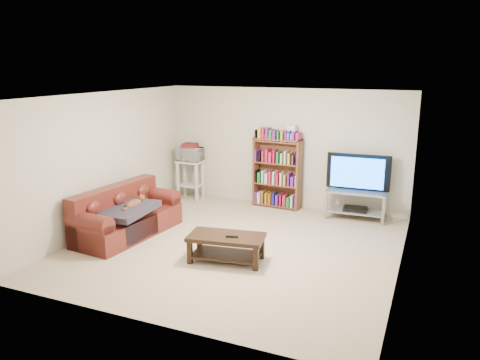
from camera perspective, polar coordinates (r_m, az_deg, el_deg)
The scene contains 19 objects.
floor at distance 7.63m, azimuth -0.49°, elevation -8.06°, with size 5.00×5.00×0.00m, color beige.
ceiling at distance 7.08m, azimuth -0.53°, elevation 10.24°, with size 5.00×5.00×0.00m, color white.
wall_back at distance 9.56m, azimuth 5.49°, elevation 3.91°, with size 5.00×5.00×0.00m, color beige.
wall_front at distance 5.16m, azimuth -11.68°, elevation -5.13°, with size 5.00×5.00×0.00m, color beige.
wall_left at distance 8.55m, azimuth -16.08°, elevation 2.22°, with size 5.00×5.00×0.00m, color beige.
wall_right at distance 6.70m, azimuth 19.51°, elevation -1.20°, with size 5.00×5.00×0.00m, color beige.
sofa at distance 8.27m, azimuth -13.87°, elevation -4.49°, with size 1.03×2.03×0.84m.
blanket at distance 8.00m, azimuth -13.66°, elevation -3.58°, with size 0.76×0.98×0.10m, color #2C2833.
cat at distance 8.11m, azimuth -12.85°, elevation -2.85°, with size 0.21×0.53×0.16m, color brown, non-canonical shape.
coffee_table at distance 6.99m, azimuth -1.68°, elevation -7.70°, with size 1.19×0.72×0.40m.
remote at distance 6.87m, azimuth -0.98°, elevation -6.89°, with size 0.18×0.05×0.02m, color black.
tv_stand at distance 9.08m, azimuth 13.95°, elevation -2.37°, with size 1.12×0.54×0.55m.
television at distance 8.96m, azimuth 14.14°, elevation 0.82°, with size 1.18×0.16×0.68m, color black.
dvd_player at distance 9.14m, azimuth 13.88°, elevation -3.44°, with size 0.44×0.31×0.06m, color black.
bookshelf at distance 9.49m, azimuth 4.56°, elevation 0.96°, with size 1.00×0.37×1.42m.
shelf_clutter at distance 9.32m, azimuth 5.25°, elevation 5.66°, with size 0.73×0.24×0.28m.
microwave_stand at distance 10.15m, azimuth -6.06°, elevation 0.68°, with size 0.53×0.39×0.84m.
microwave at distance 10.05m, azimuth -6.13°, elevation 3.16°, with size 0.52×0.35×0.29m, color silver.
game_boxes at distance 10.02m, azimuth -6.15°, elevation 4.11°, with size 0.31×0.27×0.05m, color maroon.
Camera 1 is at (2.82, -6.48, 2.86)m, focal length 35.00 mm.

